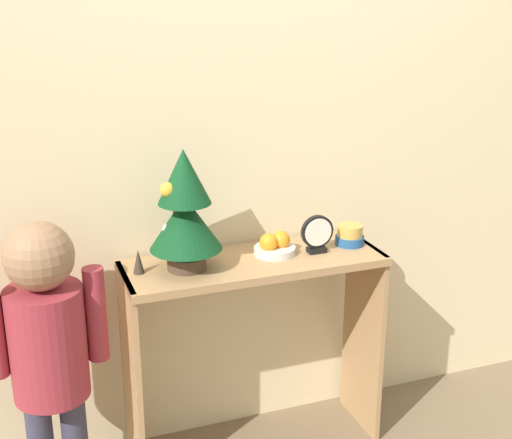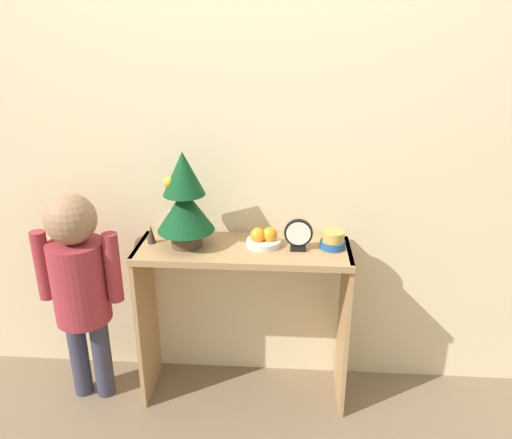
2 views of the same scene
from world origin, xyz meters
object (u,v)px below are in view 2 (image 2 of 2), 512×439
mini_tree (184,200)px  desk_clock (298,235)px  singing_bowl (333,240)px  figurine (151,234)px  fruit_bowl (264,239)px  child_figure (79,278)px

mini_tree → desk_clock: size_ratio=2.99×
mini_tree → singing_bowl: bearing=1.6°
desk_clock → figurine: size_ratio=1.67×
mini_tree → figurine: 0.24m
fruit_bowl → desk_clock: desk_clock is taller
mini_tree → child_figure: bearing=-173.4°
desk_clock → fruit_bowl: bearing=165.7°
figurine → desk_clock: bearing=-2.9°
mini_tree → child_figure: (-0.50, -0.06, -0.37)m
mini_tree → figurine: (-0.17, 0.02, -0.18)m
singing_bowl → child_figure: bearing=-176.2°
singing_bowl → child_figure: (-1.15, -0.08, -0.19)m
singing_bowl → child_figure: size_ratio=0.11×
singing_bowl → desk_clock: (-0.15, -0.03, 0.03)m
desk_clock → figurine: 0.67m
fruit_bowl → figurine: bearing=-179.3°
desk_clock → child_figure: (-1.00, -0.04, -0.22)m
desk_clock → child_figure: bearing=-177.5°
fruit_bowl → desk_clock: 0.16m
desk_clock → mini_tree: bearing=178.4°
fruit_bowl → child_figure: 0.87m
fruit_bowl → singing_bowl: 0.31m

